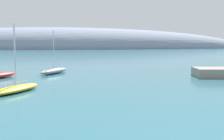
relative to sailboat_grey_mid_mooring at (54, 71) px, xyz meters
name	(u,v)px	position (x,y,z in m)	size (l,w,h in m)	color
distant_ridge	(56,48)	(-13.82, 173.46, -0.54)	(321.89, 70.48, 33.94)	gray
sailboat_grey_mid_mooring	(54,71)	(0.00, 0.00, 0.00)	(5.60, 7.77, 8.01)	gray
sailboat_yellow_outer_mooring	(16,88)	(-2.83, -17.93, -0.09)	(5.58, 7.60, 8.09)	yellow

